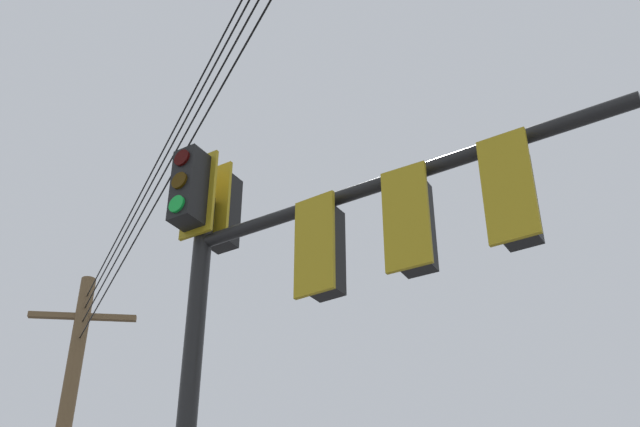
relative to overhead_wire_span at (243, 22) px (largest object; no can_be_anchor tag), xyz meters
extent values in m
cylinder|color=black|center=(-1.35, -0.94, -2.52)|extent=(4.42, 1.59, 0.14)
cube|color=black|center=(0.93, -0.50, -1.97)|extent=(0.38, 0.38, 0.90)
cube|color=#B29319|center=(0.88, -0.34, -1.97)|extent=(0.43, 0.18, 1.04)
cylinder|color=#360503|center=(0.98, -0.65, -1.67)|extent=(0.20, 0.09, 0.20)
cylinder|color=#3C2703|center=(0.98, -0.65, -1.97)|extent=(0.20, 0.09, 0.20)
cylinder|color=green|center=(0.98, -0.65, -2.27)|extent=(0.20, 0.09, 0.20)
cube|color=black|center=(0.74, 0.07, -1.97)|extent=(0.38, 0.38, 0.90)
cube|color=#B29319|center=(0.80, -0.09, -1.97)|extent=(0.43, 0.18, 1.04)
cylinder|color=#360503|center=(0.69, 0.23, -1.67)|extent=(0.20, 0.09, 0.20)
cylinder|color=#3C2703|center=(0.69, 0.23, -1.97)|extent=(0.20, 0.09, 0.20)
cylinder|color=green|center=(0.69, 0.23, -2.27)|extent=(0.20, 0.09, 0.20)
cube|color=black|center=(-0.64, -0.70, -3.07)|extent=(0.37, 0.37, 0.90)
cube|color=#B29319|center=(-0.68, -0.54, -3.07)|extent=(0.43, 0.16, 1.04)
cylinder|color=#360503|center=(-0.59, -0.86, -2.77)|extent=(0.20, 0.09, 0.20)
cylinder|color=#3C2703|center=(-0.59, -0.86, -3.07)|extent=(0.20, 0.09, 0.20)
cylinder|color=green|center=(-0.59, -0.86, -3.37)|extent=(0.20, 0.09, 0.20)
cube|color=black|center=(-1.54, -1.00, -3.07)|extent=(0.39, 0.39, 0.90)
cube|color=#B29319|center=(-1.60, -0.84, -3.07)|extent=(0.43, 0.19, 1.04)
cylinder|color=#360503|center=(-1.48, -1.16, -2.77)|extent=(0.20, 0.10, 0.20)
cylinder|color=#3C2703|center=(-1.48, -1.16, -3.07)|extent=(0.20, 0.10, 0.20)
cylinder|color=green|center=(-1.48, -1.16, -3.37)|extent=(0.20, 0.10, 0.20)
cube|color=black|center=(-2.44, -1.31, -3.07)|extent=(0.38, 0.38, 0.90)
cube|color=#B29319|center=(-2.50, -1.14, -3.07)|extent=(0.43, 0.18, 1.04)
cylinder|color=#360503|center=(-2.39, -1.46, -2.77)|extent=(0.20, 0.09, 0.20)
cylinder|color=#3C2703|center=(-2.39, -1.46, -3.07)|extent=(0.20, 0.09, 0.20)
cylinder|color=green|center=(-2.39, -1.46, -3.37)|extent=(0.20, 0.09, 0.20)
cube|color=brown|center=(9.20, -2.33, 0.05)|extent=(1.36, 1.91, 0.12)
cylinder|color=black|center=(0.00, 0.00, -0.50)|extent=(18.41, 4.69, 0.04)
cylinder|color=black|center=(0.00, 0.00, -0.13)|extent=(18.41, 4.69, 0.04)
cylinder|color=black|center=(0.00, 0.00, 0.18)|extent=(18.41, 4.69, 0.04)
camera|label=1|loc=(-5.72, 3.58, -6.69)|focal=44.15mm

